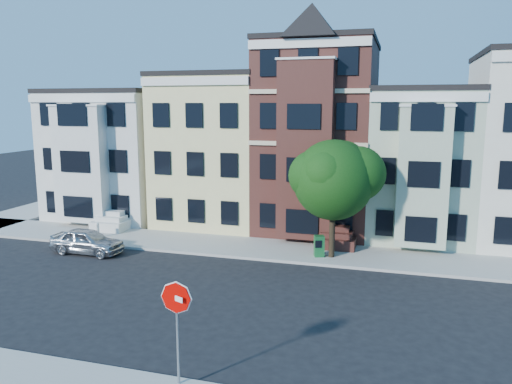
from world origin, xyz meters
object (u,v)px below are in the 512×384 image
(fire_hydrant, at_px, (97,232))
(stop_sign, at_px, (177,327))
(parked_car, at_px, (87,241))
(newspaper_box, at_px, (319,246))
(street_tree, at_px, (333,185))

(fire_hydrant, relative_size, stop_sign, 0.21)
(parked_car, height_order, newspaper_box, parked_car)
(street_tree, height_order, newspaper_box, street_tree)
(street_tree, relative_size, parked_car, 1.88)
(street_tree, xyz_separation_m, stop_sign, (-2.64, -13.66, -2.13))
(fire_hydrant, bearing_deg, street_tree, 0.18)
(parked_car, relative_size, fire_hydrant, 5.64)
(street_tree, bearing_deg, newspaper_box, -171.38)
(parked_car, height_order, stop_sign, stop_sign)
(newspaper_box, bearing_deg, fire_hydrant, 160.24)
(parked_car, bearing_deg, newspaper_box, -77.73)
(street_tree, distance_m, fire_hydrant, 14.86)
(parked_car, bearing_deg, stop_sign, -135.05)
(parked_car, xyz_separation_m, newspaper_box, (12.66, 2.59, 0.02))
(parked_car, relative_size, stop_sign, 1.17)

